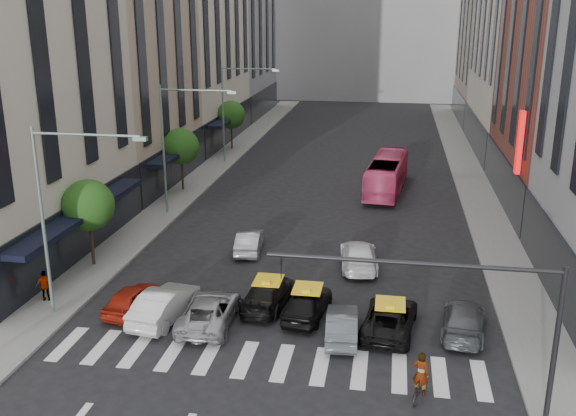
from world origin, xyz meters
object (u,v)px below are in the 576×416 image
at_px(streetlamp_near, 59,198).
at_px(car_red, 133,298).
at_px(motorcycle, 420,390).
at_px(pedestrian_far, 45,286).
at_px(taxi_center, 307,303).
at_px(bus, 387,174).
at_px(car_white_front, 165,304).
at_px(streetlamp_far, 233,101).
at_px(taxi_left, 268,293).
at_px(streetlamp_mid, 176,133).

height_order(streetlamp_near, car_red, streetlamp_near).
xyz_separation_m(motorcycle, pedestrian_far, (-18.11, 5.40, 0.54)).
bearing_deg(motorcycle, taxi_center, -29.79).
bearing_deg(bus, car_white_front, 73.49).
relative_size(streetlamp_far, car_red, 2.35).
distance_m(taxi_left, taxi_center, 2.21).
height_order(car_red, car_white_front, car_white_front).
bearing_deg(streetlamp_far, car_red, -85.12).
bearing_deg(motorcycle, car_white_front, -1.70).
bearing_deg(taxi_center, pedestrian_far, 10.51).
bearing_deg(car_red, motorcycle, 166.06).
relative_size(streetlamp_near, taxi_center, 2.12).
bearing_deg(streetlamp_mid, pedestrian_far, -97.42).
bearing_deg(streetlamp_mid, bus, 30.85).
xyz_separation_m(streetlamp_near, car_white_front, (4.48, 0.47, -5.13)).
relative_size(taxi_left, pedestrian_far, 2.95).
height_order(bus, pedestrian_far, bus).
bearing_deg(streetlamp_mid, streetlamp_near, -90.00).
distance_m(streetlamp_near, pedestrian_far, 5.45).
bearing_deg(bus, taxi_center, 87.60).
distance_m(motorcycle, pedestrian_far, 18.91).
distance_m(streetlamp_mid, bus, 17.34).
distance_m(car_white_front, taxi_center, 6.75).
bearing_deg(streetlamp_near, motorcycle, -14.76).
relative_size(motorcycle, pedestrian_far, 0.96).
height_order(streetlamp_near, car_white_front, streetlamp_near).
height_order(car_white_front, taxi_center, car_white_front).
xyz_separation_m(streetlamp_mid, bus, (14.38, 8.59, -4.48)).
distance_m(streetlamp_far, taxi_center, 32.57).
xyz_separation_m(taxi_center, bus, (3.28, 22.77, 0.71)).
relative_size(car_red, taxi_center, 0.90).
bearing_deg(streetlamp_near, streetlamp_far, 90.00).
height_order(streetlamp_mid, streetlamp_far, same).
bearing_deg(streetlamp_mid, taxi_left, -55.89).
bearing_deg(taxi_left, streetlamp_mid, -49.70).
xyz_separation_m(car_red, pedestrian_far, (-4.58, 0.09, 0.29)).
bearing_deg(streetlamp_mid, car_red, -79.97).
xyz_separation_m(streetlamp_mid, pedestrian_far, (-1.93, -14.86, -4.96)).
distance_m(streetlamp_far, car_red, 31.50).
relative_size(car_white_front, taxi_left, 1.00).
relative_size(taxi_center, bus, 0.41).
xyz_separation_m(taxi_center, motorcycle, (5.08, -6.08, -0.32)).
distance_m(bus, pedestrian_far, 28.57).
height_order(motorcycle, pedestrian_far, pedestrian_far).
distance_m(streetlamp_mid, car_white_front, 16.96).
xyz_separation_m(streetlamp_far, taxi_left, (9.04, -29.35, -5.23)).
bearing_deg(taxi_center, taxi_left, -14.45).
relative_size(car_red, pedestrian_far, 2.42).
bearing_deg(car_red, car_white_front, 169.99).
distance_m(car_white_front, pedestrian_far, 6.45).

